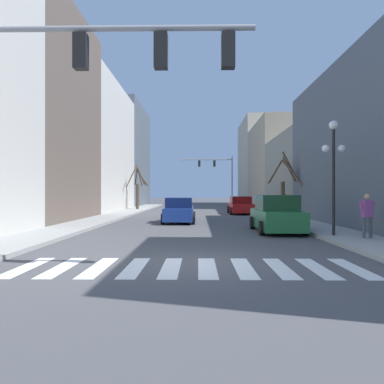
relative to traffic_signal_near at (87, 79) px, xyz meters
The scene contains 14 objects.
ground_plane 5.31m from the traffic_signal_near, 24.53° to the left, with size 240.00×240.00×0.00m, color #4C4C4F.
building_row_left 24.53m from the traffic_signal_near, 109.01° to the left, with size 6.00×55.24×13.67m.
building_row_right 31.36m from the traffic_signal_near, 65.80° to the left, with size 6.00×63.74×13.51m.
crosswalk_stripes 5.21m from the traffic_signal_near, ahead, with size 8.55×2.60×0.01m.
traffic_signal_near is the anchor object (origin of this frame).
traffic_signal_far 42.28m from the traffic_signal_near, 82.75° to the left, with size 6.95×0.28×6.77m.
street_lamp_right_corner 10.29m from the traffic_signal_near, 37.46° to the left, with size 0.95×0.36×4.61m.
car_driving_away_lane 11.48m from the traffic_signal_near, 54.06° to the left, with size 2.08×4.54×1.75m.
car_driving_toward_lane 14.84m from the traffic_signal_near, 84.04° to the left, with size 1.98×4.19×1.55m.
car_parked_right_mid 25.07m from the traffic_signal_near, 75.08° to the left, with size 2.06×4.83×1.54m.
pedestrian_on_right_sidewalk 20.90m from the traffic_signal_near, 63.98° to the left, with size 0.69×0.48×1.76m.
pedestrian_waiting_at_curb 11.03m from the traffic_signal_near, 30.35° to the left, with size 0.72×0.31×1.67m.
street_tree_left_far 20.66m from the traffic_signal_near, 63.81° to the left, with size 2.27×2.93×4.73m.
street_tree_right_mid 30.56m from the traffic_signal_near, 96.94° to the left, with size 1.98×2.64×4.68m.
Camera 1 is at (0.22, -10.01, 1.86)m, focal length 35.00 mm.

